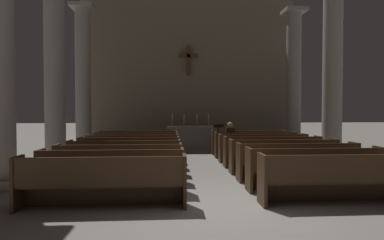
{
  "coord_description": "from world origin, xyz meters",
  "views": [
    {
      "loc": [
        -0.99,
        -6.08,
        1.76
      ],
      "look_at": [
        0.0,
        8.5,
        1.33
      ],
      "focal_mm": 31.45,
      "sensor_mm": 36.0,
      "label": 1
    }
  ],
  "objects_px": {
    "candlestick_inner_left": "(184,122)",
    "pew_left_row_4": "(125,157)",
    "pew_right_row_5": "(272,151)",
    "pew_right_row_7": "(255,145)",
    "column_right_second": "(332,71)",
    "column_left_third": "(83,79)",
    "pew_right_row_4": "(283,156)",
    "pew_left_row_3": "(119,164)",
    "pew_left_row_5": "(129,153)",
    "pew_right_row_1": "(340,179)",
    "candlestick_outer_right": "(209,122)",
    "pew_left_row_2": "(112,171)",
    "pew_right_row_8": "(249,142)",
    "pew_right_row_2": "(316,169)",
    "pew_left_row_6": "(133,149)",
    "column_right_third": "(294,80)",
    "altar": "(190,136)",
    "pew_left_row_8": "(139,143)",
    "lectern": "(219,138)",
    "pew_left_row_7": "(136,145)",
    "column_left_second": "(55,69)",
    "pew_left_row_1": "(102,182)",
    "pew_right_row_6": "(263,148)",
    "lone_worshipper": "(230,139)",
    "pew_right_row_3": "(298,162)",
    "candlestick_inner_right": "(197,122)",
    "candlestick_outer_left": "(172,122)"
  },
  "relations": [
    {
      "from": "pew_left_row_7",
      "to": "pew_right_row_7",
      "type": "height_order",
      "value": "same"
    },
    {
      "from": "pew_right_row_1",
      "to": "candlestick_outer_right",
      "type": "relative_size",
      "value": 5.21
    },
    {
      "from": "column_left_third",
      "to": "pew_right_row_1",
      "type": "bearing_deg",
      "value": -53.33
    },
    {
      "from": "pew_left_row_3",
      "to": "pew_left_row_5",
      "type": "xyz_separation_m",
      "value": [
        0.0,
        2.06,
        0.0
      ]
    },
    {
      "from": "column_right_third",
      "to": "pew_left_row_1",
      "type": "bearing_deg",
      "value": -126.67
    },
    {
      "from": "pew_right_row_2",
      "to": "pew_right_row_4",
      "type": "height_order",
      "value": "same"
    },
    {
      "from": "pew_left_row_3",
      "to": "column_right_third",
      "type": "relative_size",
      "value": 0.46
    },
    {
      "from": "pew_left_row_4",
      "to": "column_right_second",
      "type": "bearing_deg",
      "value": 20.3
    },
    {
      "from": "pew_left_row_8",
      "to": "column_left_second",
      "type": "bearing_deg",
      "value": -150.62
    },
    {
      "from": "pew_right_row_3",
      "to": "altar",
      "type": "distance_m",
      "value": 7.84
    },
    {
      "from": "pew_left_row_2",
      "to": "pew_right_row_8",
      "type": "bearing_deg",
      "value": 54.73
    },
    {
      "from": "pew_left_row_1",
      "to": "pew_right_row_6",
      "type": "bearing_deg",
      "value": 49.68
    },
    {
      "from": "column_right_second",
      "to": "column_left_third",
      "type": "height_order",
      "value": "same"
    },
    {
      "from": "pew_right_row_2",
      "to": "pew_right_row_6",
      "type": "bearing_deg",
      "value": 90.0
    },
    {
      "from": "pew_right_row_6",
      "to": "candlestick_inner_right",
      "type": "relative_size",
      "value": 5.21
    },
    {
      "from": "candlestick_inner_left",
      "to": "lectern",
      "type": "relative_size",
      "value": 0.5
    },
    {
      "from": "column_right_second",
      "to": "column_left_third",
      "type": "relative_size",
      "value": 1.0
    },
    {
      "from": "column_right_third",
      "to": "altar",
      "type": "bearing_deg",
      "value": 178.7
    },
    {
      "from": "column_left_third",
      "to": "pew_left_row_8",
      "type": "bearing_deg",
      "value": -40.14
    },
    {
      "from": "pew_right_row_2",
      "to": "pew_left_row_6",
      "type": "bearing_deg",
      "value": 136.69
    },
    {
      "from": "column_left_third",
      "to": "candlestick_inner_left",
      "type": "bearing_deg",
      "value": 1.38
    },
    {
      "from": "pew_right_row_3",
      "to": "column_right_third",
      "type": "xyz_separation_m",
      "value": [
        2.69,
        7.42,
        2.68
      ]
    },
    {
      "from": "pew_left_row_2",
      "to": "candlestick_inner_left",
      "type": "distance_m",
      "value": 8.79
    },
    {
      "from": "altar",
      "to": "candlestick_outer_left",
      "type": "relative_size",
      "value": 3.83
    },
    {
      "from": "pew_left_row_8",
      "to": "column_right_second",
      "type": "bearing_deg",
      "value": -12.09
    },
    {
      "from": "column_right_second",
      "to": "candlestick_outer_right",
      "type": "height_order",
      "value": "column_right_second"
    },
    {
      "from": "pew_left_row_6",
      "to": "pew_left_row_8",
      "type": "distance_m",
      "value": 2.06
    },
    {
      "from": "lone_worshipper",
      "to": "pew_left_row_1",
      "type": "bearing_deg",
      "value": -118.81
    },
    {
      "from": "pew_right_row_8",
      "to": "pew_left_row_5",
      "type": "bearing_deg",
      "value": -144.74
    },
    {
      "from": "pew_left_row_2",
      "to": "column_right_second",
      "type": "height_order",
      "value": "column_right_second"
    },
    {
      "from": "pew_right_row_6",
      "to": "column_left_second",
      "type": "bearing_deg",
      "value": 175.55
    },
    {
      "from": "candlestick_inner_left",
      "to": "pew_left_row_4",
      "type": "bearing_deg",
      "value": -106.19
    },
    {
      "from": "column_right_third",
      "to": "candlestick_inner_left",
      "type": "relative_size",
      "value": 11.27
    },
    {
      "from": "pew_right_row_2",
      "to": "candlestick_inner_left",
      "type": "relative_size",
      "value": 5.21
    },
    {
      "from": "pew_right_row_4",
      "to": "pew_left_row_3",
      "type": "bearing_deg",
      "value": -166.74
    },
    {
      "from": "pew_left_row_4",
      "to": "candlestick_inner_left",
      "type": "xyz_separation_m",
      "value": [
        1.89,
        6.5,
        0.71
      ]
    },
    {
      "from": "pew_right_row_4",
      "to": "column_right_third",
      "type": "xyz_separation_m",
      "value": [
        2.69,
        6.39,
        2.68
      ]
    },
    {
      "from": "pew_left_row_5",
      "to": "pew_right_row_1",
      "type": "distance_m",
      "value": 6.01
    },
    {
      "from": "pew_right_row_6",
      "to": "candlestick_inner_left",
      "type": "xyz_separation_m",
      "value": [
        -2.49,
        4.44,
        0.71
      ]
    },
    {
      "from": "pew_right_row_7",
      "to": "lectern",
      "type": "xyz_separation_m",
      "value": [
        -1.04,
        2.2,
        0.07
      ]
    },
    {
      "from": "column_left_second",
      "to": "pew_right_row_4",
      "type": "bearing_deg",
      "value": -20.3
    },
    {
      "from": "pew_right_row_5",
      "to": "pew_left_row_5",
      "type": "bearing_deg",
      "value": 180.0
    },
    {
      "from": "pew_right_row_7",
      "to": "column_right_second",
      "type": "xyz_separation_m",
      "value": [
        2.69,
        -0.48,
        2.68
      ]
    },
    {
      "from": "lone_worshipper",
      "to": "column_left_second",
      "type": "bearing_deg",
      "value": -175.14
    },
    {
      "from": "pew_right_row_7",
      "to": "pew_left_row_1",
      "type": "bearing_deg",
      "value": -125.27
    },
    {
      "from": "pew_right_row_5",
      "to": "pew_right_row_7",
      "type": "distance_m",
      "value": 2.06
    },
    {
      "from": "pew_right_row_3",
      "to": "pew_right_row_5",
      "type": "height_order",
      "value": "same"
    },
    {
      "from": "pew_left_row_3",
      "to": "candlestick_inner_left",
      "type": "xyz_separation_m",
      "value": [
        1.89,
        7.53,
        0.71
      ]
    },
    {
      "from": "pew_left_row_2",
      "to": "pew_left_row_4",
      "type": "bearing_deg",
      "value": 90.0
    },
    {
      "from": "column_right_second",
      "to": "pew_right_row_5",
      "type": "bearing_deg",
      "value": -149.53
    }
  ]
}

